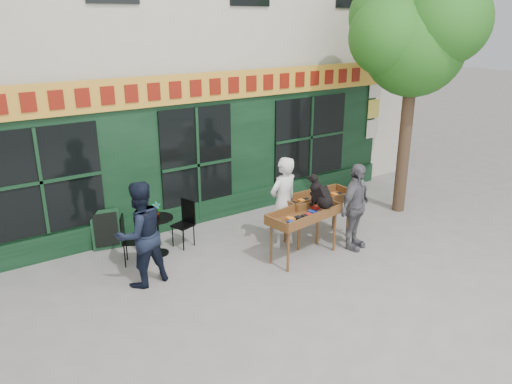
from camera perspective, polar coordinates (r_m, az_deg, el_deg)
ground at (r=9.54m, az=0.30°, el=-7.90°), size 80.00×80.00×0.00m
street_tree at (r=11.77m, az=17.68°, el=17.17°), size 3.05×2.90×5.60m
book_cart_center at (r=9.41m, az=5.55°, el=-2.89°), size 1.57×0.82×0.99m
dog at (r=9.43m, az=7.46°, el=0.12°), size 0.42×0.64×0.60m
woman at (r=9.84m, az=3.14°, el=-1.20°), size 0.72×0.53×1.84m
book_cart_right at (r=10.24m, az=7.09°, el=-1.09°), size 1.52×0.66×0.99m
man_right at (r=9.92m, az=11.27°, el=-1.70°), size 1.10×0.73×1.74m
bistro_table at (r=9.77m, az=-11.15°, el=-4.07°), size 0.60×0.60×0.76m
bistro_chair_left at (r=9.51m, az=-14.47°, el=-4.91°), size 0.49×0.49×0.95m
bistro_chair_right at (r=10.08m, az=-8.04°, el=-3.08°), size 0.46×0.46×0.95m
potted_plant at (r=9.64m, az=-11.29°, el=-2.02°), size 0.18×0.14×0.31m
man_left at (r=8.62m, az=-13.11°, el=-4.71°), size 0.99×0.82×1.85m
chalkboard at (r=10.32m, az=-16.77°, el=-4.14°), size 0.59×0.31×0.79m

